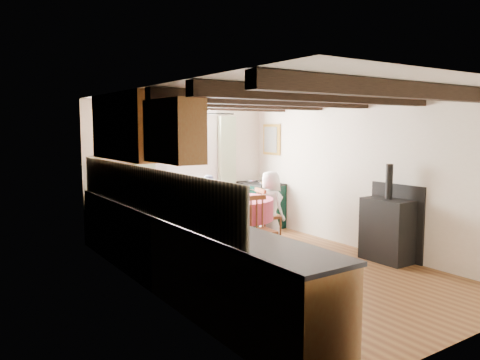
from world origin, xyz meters
TOP-DOWN VIEW (x-y plane):
  - floor at (0.00, 0.00)m, footprint 3.60×5.50m
  - ceiling at (0.00, 0.00)m, footprint 3.60×5.50m
  - wall_back at (0.00, 2.75)m, footprint 3.60×0.00m
  - wall_front at (0.00, -2.75)m, footprint 3.60×0.00m
  - wall_left at (-1.80, 0.00)m, footprint 0.00×5.50m
  - wall_right at (1.80, 0.00)m, footprint 0.00×5.50m
  - beam_a at (0.00, -2.00)m, footprint 3.60×0.16m
  - beam_b at (0.00, -1.00)m, footprint 3.60×0.16m
  - beam_c at (0.00, 0.00)m, footprint 3.60×0.16m
  - beam_d at (0.00, 1.00)m, footprint 3.60×0.16m
  - beam_e at (0.00, 2.00)m, footprint 3.60×0.16m
  - splash_left at (-1.78, 0.30)m, footprint 0.02×4.50m
  - splash_back at (-1.00, 2.73)m, footprint 1.40×0.02m
  - base_cabinet_left at (-1.50, 0.00)m, footprint 0.60×5.30m
  - base_cabinet_back at (-1.05, 2.45)m, footprint 1.30×0.60m
  - worktop_left at (-1.48, 0.00)m, footprint 0.64×5.30m
  - worktop_back at (-1.05, 2.43)m, footprint 1.30×0.64m
  - wall_cabinet_glass at (-1.63, 1.20)m, footprint 0.34×1.80m
  - wall_cabinet_solid at (-1.63, -0.30)m, footprint 0.34×0.90m
  - window_frame at (0.10, 2.73)m, footprint 1.34×0.03m
  - window_pane at (0.10, 2.74)m, footprint 1.20×0.01m
  - curtain_left at (-0.75, 2.65)m, footprint 0.35×0.10m
  - curtain_right at (0.95, 2.65)m, footprint 0.35×0.10m
  - curtain_rod at (0.10, 2.65)m, footprint 2.00×0.03m
  - wall_picture at (1.77, 2.30)m, footprint 0.04×0.50m
  - wall_plate at (1.05, 2.72)m, footprint 0.30×0.02m
  - rug at (0.09, 1.18)m, footprint 1.94×1.51m
  - dining_table at (0.09, 1.18)m, footprint 1.35×1.35m
  - chair_near at (0.02, 0.32)m, footprint 0.46×0.47m
  - chair_left at (-0.80, 1.23)m, footprint 0.53×0.51m
  - chair_right at (0.92, 1.28)m, footprint 0.48×0.47m
  - aga_range at (1.47, 2.30)m, footprint 0.62×0.96m
  - cast_iron_stove at (1.58, -0.69)m, footprint 0.43×0.71m
  - child_far at (0.10, 1.97)m, footprint 0.48×0.39m
  - child_right at (0.94, 1.26)m, footprint 0.38×0.59m
  - bowl_a at (-0.02, 1.20)m, footprint 0.31×0.31m
  - bowl_b at (-0.35, 1.34)m, footprint 0.28×0.28m
  - cup at (-0.24, 0.90)m, footprint 0.15×0.15m
  - canister_tall at (-1.19, 2.51)m, footprint 0.15×0.15m
  - canister_wide at (-0.99, 2.51)m, footprint 0.18×0.18m

SIDE VIEW (x-z plane):
  - floor at x=0.00m, z-range 0.00..0.00m
  - rug at x=0.09m, z-range 0.00..0.01m
  - dining_table at x=0.09m, z-range 0.00..0.81m
  - base_cabinet_left at x=-1.50m, z-range 0.00..0.88m
  - base_cabinet_back at x=-1.05m, z-range 0.00..0.88m
  - aga_range at x=1.47m, z-range 0.00..0.88m
  - chair_right at x=0.92m, z-range 0.00..0.91m
  - chair_near at x=0.02m, z-range 0.00..0.95m
  - chair_left at x=-0.80m, z-range 0.00..1.04m
  - child_far at x=0.10m, z-range 0.00..1.12m
  - child_right at x=0.94m, z-range 0.00..1.20m
  - cast_iron_stove at x=1.58m, z-range 0.00..1.42m
  - bowl_a at x=-0.02m, z-range 0.81..0.87m
  - bowl_b at x=-0.35m, z-range 0.81..0.87m
  - cup at x=-0.24m, z-range 0.81..0.91m
  - worktop_left at x=-1.48m, z-range 0.88..0.92m
  - worktop_back at x=-1.05m, z-range 0.88..0.92m
  - canister_wide at x=-0.99m, z-range 0.92..1.12m
  - canister_tall at x=-1.19m, z-range 0.92..1.17m
  - curtain_left at x=-0.75m, z-range 0.05..2.15m
  - curtain_right at x=0.95m, z-range 0.05..2.15m
  - wall_back at x=0.00m, z-range 0.00..2.40m
  - wall_front at x=0.00m, z-range 0.00..2.40m
  - wall_left at x=-1.80m, z-range 0.00..2.40m
  - wall_right at x=1.80m, z-range 0.00..2.40m
  - splash_left at x=-1.78m, z-range 0.92..1.48m
  - splash_back at x=-1.00m, z-range 0.92..1.48m
  - window_frame at x=0.10m, z-range 0.83..2.37m
  - window_pane at x=0.10m, z-range 0.90..2.30m
  - wall_picture at x=1.77m, z-range 1.40..2.00m
  - wall_plate at x=1.05m, z-range 1.55..1.85m
  - wall_cabinet_solid at x=-1.63m, z-range 1.55..2.25m
  - wall_cabinet_glass at x=-1.63m, z-range 1.50..2.40m
  - curtain_rod at x=0.10m, z-range 2.19..2.22m
  - beam_a at x=0.00m, z-range 2.23..2.39m
  - beam_b at x=0.00m, z-range 2.23..2.39m
  - beam_c at x=0.00m, z-range 2.23..2.39m
  - beam_d at x=0.00m, z-range 2.23..2.39m
  - beam_e at x=0.00m, z-range 2.23..2.39m
  - ceiling at x=0.00m, z-range 2.40..2.40m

